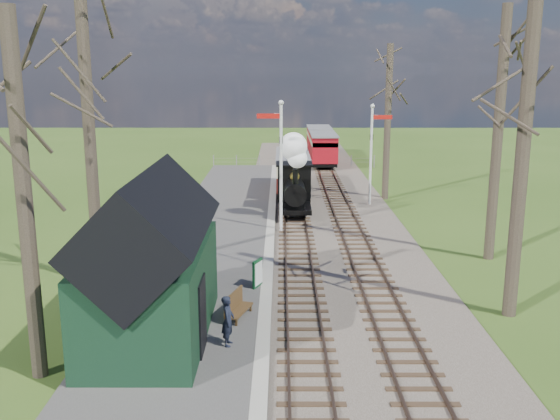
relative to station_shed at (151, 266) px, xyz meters
The scene contains 19 objects.
ground 6.29m from the station_shed, 42.94° to the right, with size 140.00×140.00×0.00m, color #39571B.
distant_hills 63.40m from the station_shed, 84.61° to the left, with size 114.40×48.00×22.02m.
ballast_bed 18.98m from the station_shed, 72.73° to the left, with size 8.00×60.00×0.10m, color brown.
track_near 18.63m from the station_shed, 76.57° to the left, with size 1.60×60.00×0.15m.
track_far 19.40m from the station_shed, 69.04° to the left, with size 1.60×60.00×0.15m.
platform 10.26m from the station_shed, 85.44° to the left, with size 5.00×44.00×0.20m, color #474442.
coping_strip 10.69m from the station_shed, 72.79° to the left, with size 0.40×44.00×0.21m, color #B2AD9E.
station_shed is the anchor object (origin of this frame).
semaphore_near 12.58m from the station_shed, 73.62° to the left, with size 1.22×0.24×6.22m.
semaphore_far 20.01m from the station_shed, 64.28° to the left, with size 1.22×0.24×5.72m.
bare_trees 8.81m from the station_shed, 47.30° to the left, with size 15.51×22.39×12.00m.
fence_line 32.38m from the station_shed, 81.83° to the left, with size 12.60×0.08×1.00m.
locomotive 15.94m from the station_shed, 74.40° to the left, with size 1.75×4.08×4.37m.
coach 21.85m from the station_shed, 78.65° to the left, with size 2.04×6.99×2.14m.
red_carriage_a 32.90m from the station_shed, 77.90° to the left, with size 2.04×5.05×2.14m.
red_carriage_b 38.29m from the station_shed, 79.62° to the left, with size 2.04×5.05×2.14m.
sign_board 5.17m from the station_shed, 55.47° to the left, with size 0.33×0.63×0.97m.
bench 3.10m from the station_shed, 30.48° to the left, with size 0.81×1.45×0.80m.
person 2.63m from the station_shed, 16.38° to the right, with size 0.52×0.34×1.41m, color black.
Camera 1 is at (-0.69, -12.47, 7.59)m, focal length 40.00 mm.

